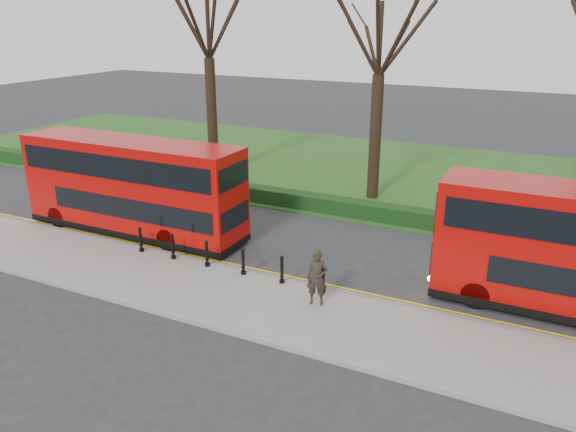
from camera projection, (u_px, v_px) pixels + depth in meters
The scene contains 12 objects.
ground at pixel (245, 261), 22.40m from camera, with size 120.00×120.00×0.00m, color #28282B.
pavement at pixel (202, 290), 19.84m from camera, with size 60.00×4.00×0.15m, color gray.
kerb at pixel (232, 269), 21.53m from camera, with size 60.00×0.25×0.16m, color slate.
grass_verge at pixel (366, 171), 35.04m from camera, with size 60.00×18.00×0.06m, color #204E1A.
hedge at pixel (314, 203), 28.00m from camera, with size 60.00×0.90×0.80m, color black.
yellow_line_outer at pixel (236, 267), 21.80m from camera, with size 60.00×0.10×0.01m, color yellow.
yellow_line_inner at pixel (239, 265), 21.97m from camera, with size 60.00×0.10×0.01m, color yellow.
tree_left at pixel (207, 16), 31.04m from camera, with size 8.05×8.05×12.57m.
tree_mid at pixel (381, 30), 27.10m from camera, with size 7.50×7.50×11.72m.
bollard_row at pixel (225, 258), 21.07m from camera, with size 8.18×0.15×1.00m.
bus_lead at pixel (132, 187), 24.63m from camera, with size 10.52×2.42×4.18m.
pedestrian at pixel (317, 278), 18.45m from camera, with size 0.70×0.46×1.92m, color #2B241B.
Camera 1 is at (10.55, -17.60, 9.31)m, focal length 35.00 mm.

